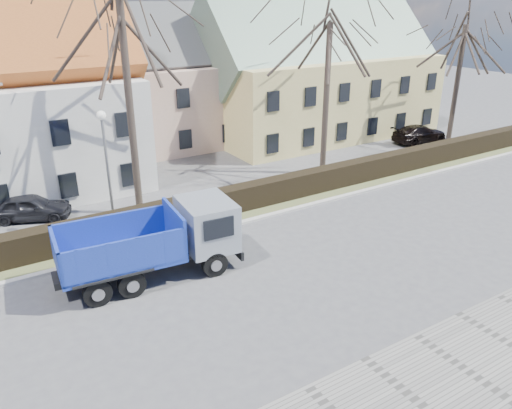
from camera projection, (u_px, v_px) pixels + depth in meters
ground at (260, 274)px, 20.11m from camera, size 120.00×120.00×0.00m
curb_far at (209, 231)px, 23.69m from camera, size 80.00×0.30×0.12m
grass_strip at (194, 219)px, 24.95m from camera, size 80.00×3.00×0.10m
hedge at (196, 209)px, 24.56m from camera, size 60.00×0.90×1.30m
building_pink at (160, 91)px, 36.17m from camera, size 10.80×8.80×8.00m
building_yellow at (317, 79)px, 39.55m from camera, size 18.80×10.80×8.50m
tree_1 at (128, 89)px, 23.35m from camera, size 9.20×9.20×12.65m
tree_2 at (327, 85)px, 29.49m from camera, size 8.00×8.00×11.00m
tree_3 at (458, 74)px, 35.42m from camera, size 7.60×7.60×10.45m
dump_truck at (144, 245)px, 19.34m from camera, size 7.46×3.28×2.91m
streetlight at (108, 173)px, 22.63m from camera, size 0.46×0.46×5.87m
cart_frame at (68, 259)px, 20.55m from camera, size 0.87×0.60×0.73m
parked_car_a at (30, 207)px, 24.80m from camera, size 4.19×2.96×1.32m
parked_car_b at (419, 134)px, 37.92m from camera, size 4.67×2.15×1.32m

